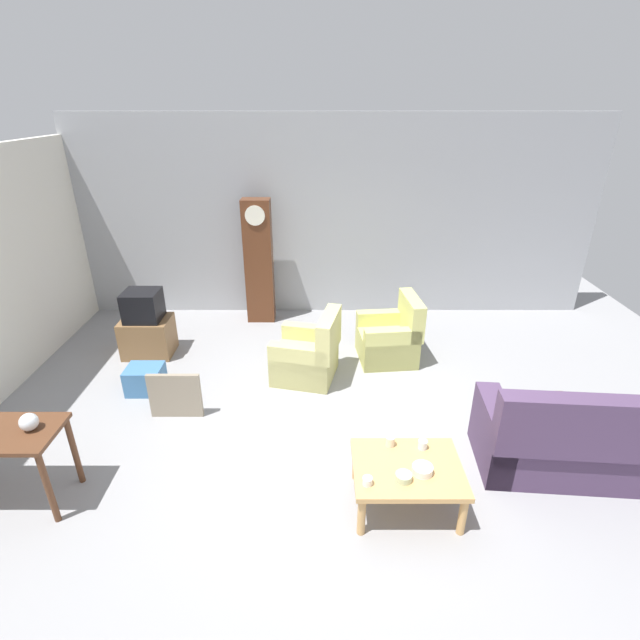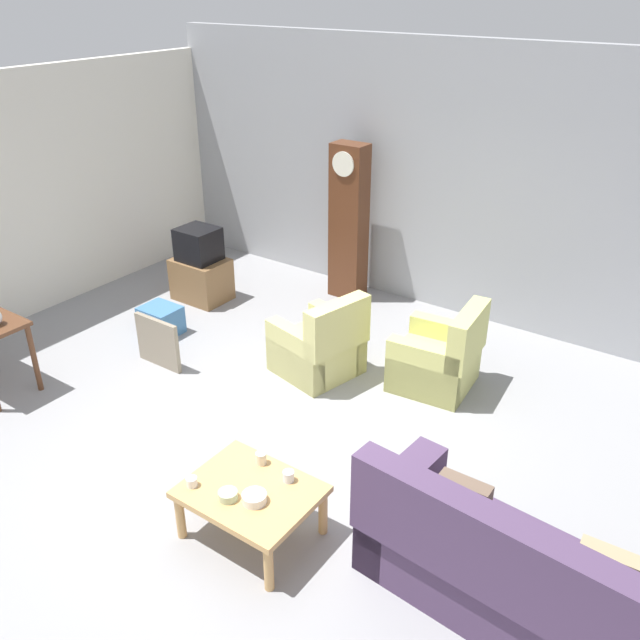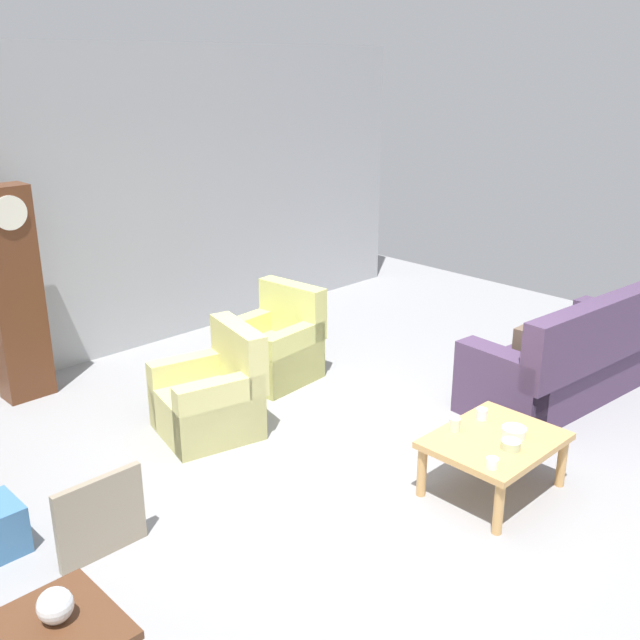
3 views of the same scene
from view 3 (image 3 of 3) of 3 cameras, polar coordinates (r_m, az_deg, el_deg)
ground_plane at (r=5.84m, az=3.04°, el=-11.67°), size 10.40×10.40×0.00m
garage_door_wall at (r=8.00m, az=-16.23°, el=8.53°), size 8.40×0.16×3.20m
couch_floral at (r=7.25m, az=18.61°, el=-3.13°), size 2.16×1.05×1.04m
armchair_olive_near at (r=6.34m, az=-8.41°, el=-6.05°), size 0.94×0.92×0.92m
armchair_olive_far at (r=7.34m, az=-3.53°, el=-2.23°), size 0.86×0.83×0.92m
coffee_table_wood at (r=5.57m, az=13.39°, el=-9.42°), size 0.96×0.76×0.44m
grandfather_clock at (r=7.24m, az=-22.58°, el=1.82°), size 0.44×0.30×2.00m
framed_picture_leaning at (r=5.03m, az=-16.64°, el=-14.45°), size 0.60×0.05×0.56m
glass_dome_cloche at (r=3.49m, az=-19.86°, el=-20.11°), size 0.16×0.16×0.16m
cup_white_porcelain at (r=5.14m, az=13.21°, el=-10.74°), size 0.08×0.08×0.07m
cup_blue_rimmed at (r=5.76m, az=12.44°, el=-7.13°), size 0.08×0.08×0.08m
cup_cream_tall at (r=5.55m, az=10.41°, el=-7.97°), size 0.08×0.08×0.10m
bowl_white_stacked at (r=5.57m, az=14.80°, el=-8.40°), size 0.18×0.18×0.07m
bowl_shallow_green at (r=5.40m, az=14.58°, el=-9.35°), size 0.14×0.14×0.06m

